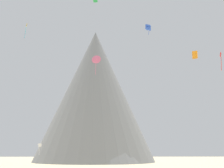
{
  "coord_description": "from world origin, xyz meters",
  "views": [
    {
      "loc": [
        0.7,
        -26.02,
        4.74
      ],
      "look_at": [
        3.04,
        38.89,
        18.67
      ],
      "focal_mm": 49.43,
      "sensor_mm": 36.0,
      "label": 1
    }
  ],
  "objects_px": {
    "kite_blue_high": "(148,27)",
    "kite_rainbow_high": "(96,59)",
    "kite_orange_mid": "(195,55)",
    "kite_gold_high": "(26,28)",
    "kite_white_low": "(40,145)",
    "rock_massif": "(96,100)",
    "kite_red_mid": "(221,57)"
  },
  "relations": [
    {
      "from": "kite_blue_high",
      "to": "kite_gold_high",
      "type": "relative_size",
      "value": 0.74
    },
    {
      "from": "rock_massif",
      "to": "kite_gold_high",
      "type": "xyz_separation_m",
      "value": [
        -18.25,
        -48.05,
        11.63
      ]
    },
    {
      "from": "kite_red_mid",
      "to": "kite_blue_high",
      "type": "distance_m",
      "value": 38.71
    },
    {
      "from": "kite_rainbow_high",
      "to": "kite_red_mid",
      "type": "distance_m",
      "value": 38.28
    },
    {
      "from": "kite_rainbow_high",
      "to": "kite_gold_high",
      "type": "height_order",
      "value": "kite_gold_high"
    },
    {
      "from": "kite_orange_mid",
      "to": "kite_rainbow_high",
      "type": "distance_m",
      "value": 31.17
    },
    {
      "from": "kite_rainbow_high",
      "to": "kite_red_mid",
      "type": "bearing_deg",
      "value": -43.5
    },
    {
      "from": "kite_orange_mid",
      "to": "kite_red_mid",
      "type": "relative_size",
      "value": 0.49
    },
    {
      "from": "kite_gold_high",
      "to": "kite_rainbow_high",
      "type": "bearing_deg",
      "value": -65.86
    },
    {
      "from": "rock_massif",
      "to": "kite_blue_high",
      "type": "height_order",
      "value": "rock_massif"
    },
    {
      "from": "rock_massif",
      "to": "kite_rainbow_high",
      "type": "height_order",
      "value": "rock_massif"
    },
    {
      "from": "kite_red_mid",
      "to": "kite_blue_high",
      "type": "relative_size",
      "value": 1.03
    },
    {
      "from": "kite_gold_high",
      "to": "kite_white_low",
      "type": "bearing_deg",
      "value": -11.27
    },
    {
      "from": "kite_gold_high",
      "to": "rock_massif",
      "type": "bearing_deg",
      "value": -1.75
    },
    {
      "from": "kite_orange_mid",
      "to": "kite_blue_high",
      "type": "bearing_deg",
      "value": -174.54
    },
    {
      "from": "rock_massif",
      "to": "kite_gold_high",
      "type": "height_order",
      "value": "rock_massif"
    },
    {
      "from": "rock_massif",
      "to": "kite_blue_high",
      "type": "relative_size",
      "value": 22.01
    },
    {
      "from": "kite_gold_high",
      "to": "kite_white_low",
      "type": "height_order",
      "value": "kite_gold_high"
    },
    {
      "from": "kite_orange_mid",
      "to": "kite_rainbow_high",
      "type": "xyz_separation_m",
      "value": [
        -19.35,
        23.7,
        5.97
      ]
    },
    {
      "from": "rock_massif",
      "to": "kite_rainbow_high",
      "type": "relative_size",
      "value": 12.4
    },
    {
      "from": "kite_rainbow_high",
      "to": "kite_gold_high",
      "type": "xyz_separation_m",
      "value": [
        -18.79,
        -1.68,
        8.17
      ]
    },
    {
      "from": "kite_blue_high",
      "to": "kite_rainbow_high",
      "type": "bearing_deg",
      "value": -57.81
    },
    {
      "from": "kite_orange_mid",
      "to": "kite_red_mid",
      "type": "xyz_separation_m",
      "value": [
        2.26,
        -6.75,
        -2.5
      ]
    },
    {
      "from": "kite_gold_high",
      "to": "kite_white_low",
      "type": "xyz_separation_m",
      "value": [
        3.85,
        6.58,
        -30.77
      ]
    },
    {
      "from": "rock_massif",
      "to": "kite_red_mid",
      "type": "height_order",
      "value": "rock_massif"
    },
    {
      "from": "kite_rainbow_high",
      "to": "kite_white_low",
      "type": "height_order",
      "value": "kite_rainbow_high"
    },
    {
      "from": "kite_orange_mid",
      "to": "kite_gold_high",
      "type": "height_order",
      "value": "kite_gold_high"
    },
    {
      "from": "kite_rainbow_high",
      "to": "kite_white_low",
      "type": "relative_size",
      "value": 1.77
    },
    {
      "from": "kite_orange_mid",
      "to": "kite_rainbow_high",
      "type": "height_order",
      "value": "kite_rainbow_high"
    },
    {
      "from": "rock_massif",
      "to": "kite_blue_high",
      "type": "bearing_deg",
      "value": -70.77
    },
    {
      "from": "kite_red_mid",
      "to": "kite_white_low",
      "type": "bearing_deg",
      "value": -59.06
    },
    {
      "from": "rock_massif",
      "to": "kite_red_mid",
      "type": "relative_size",
      "value": 21.35
    }
  ]
}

